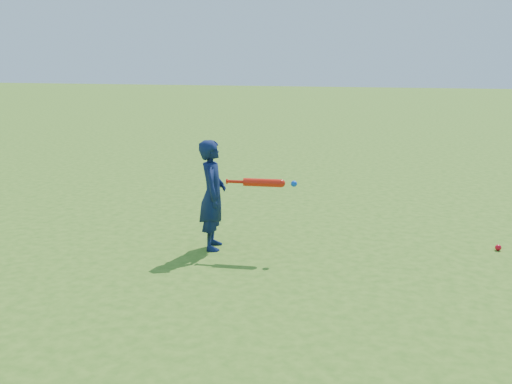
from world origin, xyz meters
The scene contains 4 objects.
ground centered at (0.00, 0.00, 0.00)m, with size 80.00×80.00×0.00m, color #386718.
child centered at (-0.70, -0.53, 0.63)m, with size 0.46×0.30×1.26m, color #0D193F.
ground_ball_red centered at (2.47, 0.23, 0.04)m, with size 0.07×0.07×0.07m, color red.
bat_swing centered at (-0.09, -0.52, 0.80)m, with size 0.79×0.14×0.09m.
Camera 1 is at (1.43, -6.48, 2.13)m, focal length 40.00 mm.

